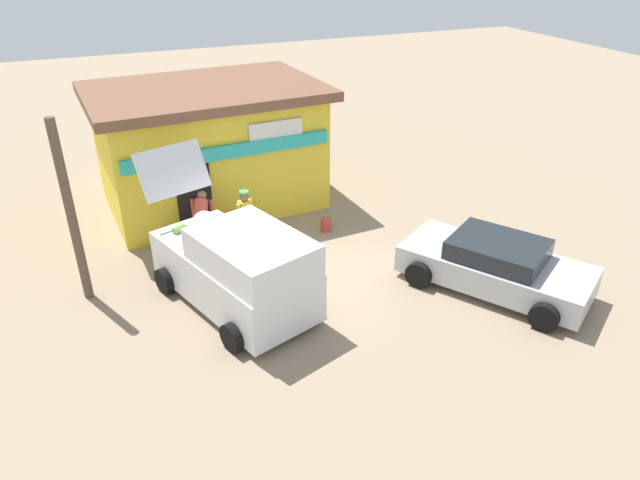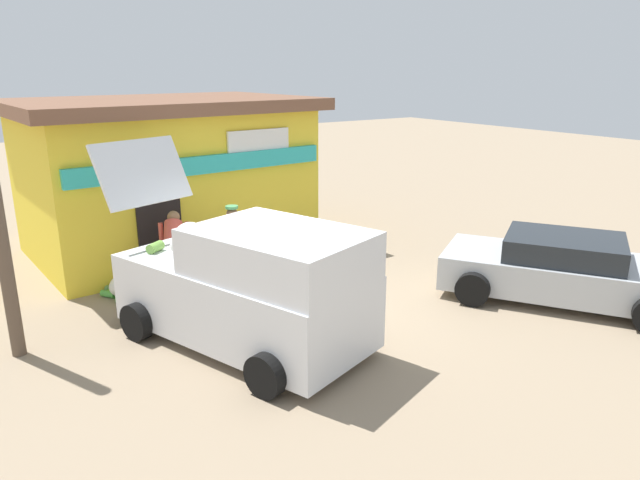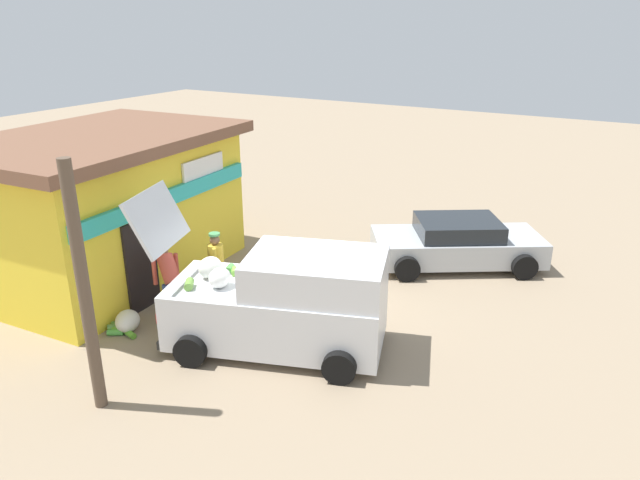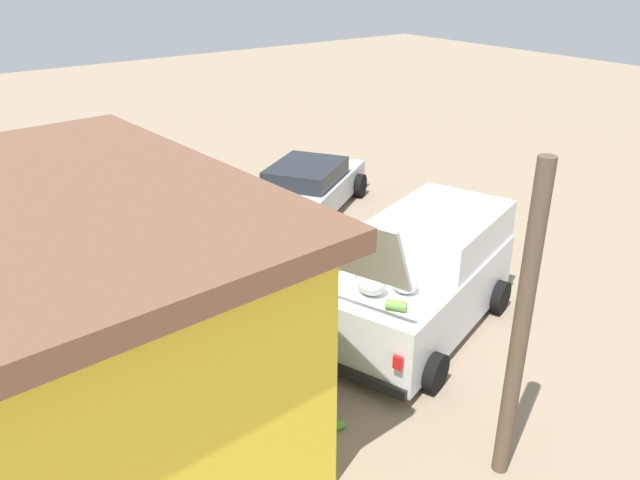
{
  "view_description": "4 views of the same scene",
  "coord_description": "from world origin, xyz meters",
  "px_view_note": "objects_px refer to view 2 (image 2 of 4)",
  "views": [
    {
      "loc": [
        -3.67,
        -10.89,
        7.37
      ],
      "look_at": [
        1.07,
        0.44,
        0.72
      ],
      "focal_mm": 32.73,
      "sensor_mm": 36.0,
      "label": 1
    },
    {
      "loc": [
        -4.92,
        -7.83,
        4.13
      ],
      "look_at": [
        0.77,
        0.6,
        1.1
      ],
      "focal_mm": 32.7,
      "sensor_mm": 36.0,
      "label": 2
    },
    {
      "loc": [
        -9.56,
        -5.97,
        6.0
      ],
      "look_at": [
        1.22,
        0.21,
        1.28
      ],
      "focal_mm": 33.45,
      "sensor_mm": 36.0,
      "label": 3
    },
    {
      "loc": [
        -7.77,
        6.71,
        6.0
      ],
      "look_at": [
        0.61,
        0.42,
        1.2
      ],
      "focal_mm": 35.56,
      "sensor_mm": 36.0,
      "label": 4
    }
  ],
  "objects_px": {
    "storefront_bar": "(166,174)",
    "customer_bending": "(174,246)",
    "vendor_standing": "(233,242)",
    "unloaded_banana_pile": "(122,286)",
    "paint_bucket": "(326,256)",
    "parked_sedan": "(562,269)",
    "delivery_van": "(249,286)"
  },
  "relations": [
    {
      "from": "storefront_bar",
      "to": "customer_bending",
      "type": "bearing_deg",
      "value": -108.44
    },
    {
      "from": "vendor_standing",
      "to": "unloaded_banana_pile",
      "type": "height_order",
      "value": "vendor_standing"
    },
    {
      "from": "storefront_bar",
      "to": "vendor_standing",
      "type": "bearing_deg",
      "value": -88.6
    },
    {
      "from": "paint_bucket",
      "to": "storefront_bar",
      "type": "bearing_deg",
      "value": 127.62
    },
    {
      "from": "storefront_bar",
      "to": "vendor_standing",
      "type": "relative_size",
      "value": 4.07
    },
    {
      "from": "parked_sedan",
      "to": "unloaded_banana_pile",
      "type": "distance_m",
      "value": 8.15
    },
    {
      "from": "parked_sedan",
      "to": "paint_bucket",
      "type": "relative_size",
      "value": 12.97
    },
    {
      "from": "vendor_standing",
      "to": "customer_bending",
      "type": "relative_size",
      "value": 1.07
    },
    {
      "from": "customer_bending",
      "to": "delivery_van",
      "type": "bearing_deg",
      "value": -86.26
    },
    {
      "from": "parked_sedan",
      "to": "customer_bending",
      "type": "distance_m",
      "value": 7.17
    },
    {
      "from": "unloaded_banana_pile",
      "to": "parked_sedan",
      "type": "bearing_deg",
      "value": -35.19
    },
    {
      "from": "parked_sedan",
      "to": "vendor_standing",
      "type": "xyz_separation_m",
      "value": [
        -4.71,
        3.9,
        0.35
      ]
    },
    {
      "from": "delivery_van",
      "to": "vendor_standing",
      "type": "height_order",
      "value": "delivery_van"
    },
    {
      "from": "storefront_bar",
      "to": "unloaded_banana_pile",
      "type": "xyz_separation_m",
      "value": [
        -1.86,
        -2.46,
        -1.58
      ]
    },
    {
      "from": "paint_bucket",
      "to": "delivery_van",
      "type": "bearing_deg",
      "value": -141.23
    },
    {
      "from": "delivery_van",
      "to": "paint_bucket",
      "type": "xyz_separation_m",
      "value": [
        3.15,
        2.53,
        -0.78
      ]
    },
    {
      "from": "delivery_van",
      "to": "unloaded_banana_pile",
      "type": "xyz_separation_m",
      "value": [
        -1.08,
        3.14,
        -0.77
      ]
    },
    {
      "from": "storefront_bar",
      "to": "vendor_standing",
      "type": "xyz_separation_m",
      "value": [
        0.08,
        -3.25,
        -0.83
      ]
    },
    {
      "from": "storefront_bar",
      "to": "delivery_van",
      "type": "height_order",
      "value": "storefront_bar"
    },
    {
      "from": "customer_bending",
      "to": "unloaded_banana_pile",
      "type": "xyz_separation_m",
      "value": [
        -0.9,
        0.42,
        -0.74
      ]
    },
    {
      "from": "parked_sedan",
      "to": "vendor_standing",
      "type": "relative_size",
      "value": 2.75
    },
    {
      "from": "customer_bending",
      "to": "parked_sedan",
      "type": "bearing_deg",
      "value": -36.57
    },
    {
      "from": "parked_sedan",
      "to": "customer_bending",
      "type": "relative_size",
      "value": 2.94
    },
    {
      "from": "customer_bending",
      "to": "storefront_bar",
      "type": "bearing_deg",
      "value": 71.56
    },
    {
      "from": "customer_bending",
      "to": "paint_bucket",
      "type": "height_order",
      "value": "customer_bending"
    },
    {
      "from": "parked_sedan",
      "to": "paint_bucket",
      "type": "xyz_separation_m",
      "value": [
        -2.43,
        4.08,
        -0.41
      ]
    },
    {
      "from": "storefront_bar",
      "to": "paint_bucket",
      "type": "xyz_separation_m",
      "value": [
        2.36,
        -3.07,
        -1.59
      ]
    },
    {
      "from": "delivery_van",
      "to": "vendor_standing",
      "type": "bearing_deg",
      "value": 69.76
    },
    {
      "from": "unloaded_banana_pile",
      "to": "customer_bending",
      "type": "bearing_deg",
      "value": -25.24
    },
    {
      "from": "vendor_standing",
      "to": "paint_bucket",
      "type": "distance_m",
      "value": 2.41
    },
    {
      "from": "customer_bending",
      "to": "paint_bucket",
      "type": "bearing_deg",
      "value": -3.17
    },
    {
      "from": "storefront_bar",
      "to": "paint_bucket",
      "type": "bearing_deg",
      "value": -52.38
    }
  ]
}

